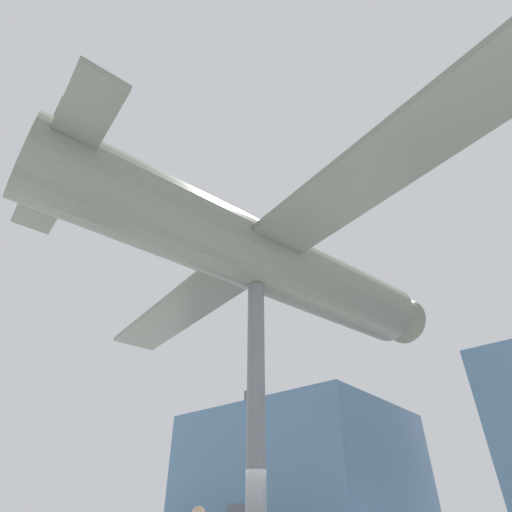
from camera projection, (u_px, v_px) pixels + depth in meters
glass_pavilion_left at (301, 481)px, 23.28m from camera, size 11.92×10.23×7.81m
support_pylon_central at (256, 417)px, 9.66m from camera, size 0.46×0.46×7.28m
suspended_airplane at (262, 258)px, 12.43m from camera, size 18.24×14.77×3.36m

